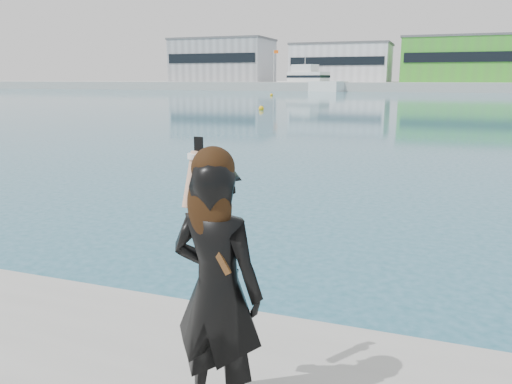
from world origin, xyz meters
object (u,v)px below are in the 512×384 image
motor_yacht (310,81)px  woman (217,284)px  buoy_far (271,96)px  buoy_extra (261,110)px

motor_yacht → woman: (27.28, -113.13, -0.54)m
buoy_far → buoy_extra: size_ratio=1.00×
woman → buoy_extra: bearing=-65.2°
buoy_far → woman: bearing=-72.2°
buoy_far → buoy_extra: (11.14, -37.19, 0.00)m
buoy_extra → woman: woman is taller
motor_yacht → buoy_extra: (12.96, -71.23, -2.23)m
motor_yacht → woman: 116.38m
motor_yacht → buoy_far: motor_yacht is taller
buoy_extra → woman: (14.32, -41.90, 1.68)m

